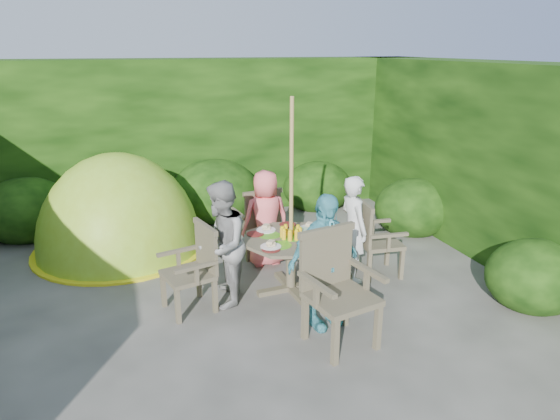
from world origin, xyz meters
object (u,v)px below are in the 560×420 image
object	(u,v)px
parasol_pole	(291,199)
child_left	(222,245)
garden_chair_back	(258,221)
child_right	(353,229)
garden_chair_left	(194,267)
child_front	(324,262)
garden_chair_front	(336,286)
dome_tent	(123,249)
patio_table	(291,246)
garden_chair_right	(374,238)
child_back	(266,218)

from	to	relation	value
parasol_pole	child_left	bearing A→B (deg)	-175.72
garden_chair_back	child_right	size ratio (longest dim) A/B	0.71
garden_chair_left	child_front	distance (m)	1.39
parasol_pole	garden_chair_front	size ratio (longest dim) A/B	2.10
garden_chair_front	parasol_pole	bearing A→B (deg)	81.23
child_left	dome_tent	bearing A→B (deg)	-136.93
patio_table	child_right	size ratio (longest dim) A/B	0.93
garden_chair_back	child_right	bearing A→B (deg)	121.42
garden_chair_right	garden_chair_front	bearing A→B (deg)	144.50
garden_chair_back	patio_table	bearing A→B (deg)	85.47
child_front	child_left	bearing A→B (deg)	125.87
parasol_pole	child_front	world-z (taller)	parasol_pole
child_right	dome_tent	distance (m)	3.26
garden_chair_left	child_front	world-z (taller)	child_front
garden_chair_front	garden_chair_left	bearing A→B (deg)	126.57
garden_chair_left	child_left	xyz separation A→B (m)	(0.30, 0.01, 0.21)
parasol_pole	child_front	distance (m)	0.90
child_right	child_back	xyz separation A→B (m)	(-0.86, 0.74, -0.02)
dome_tent	child_right	bearing A→B (deg)	-52.99
garden_chair_right	garden_chair_front	size ratio (longest dim) A/B	0.86
garden_chair_back	garden_chair_left	bearing A→B (deg)	39.98
garden_chair_left	garden_chair_right	bearing A→B (deg)	79.49
garden_chair_back	dome_tent	bearing A→B (deg)	-32.98
child_left	child_front	xyz separation A→B (m)	(0.86, -0.74, 0.00)
garden_chair_front	patio_table	bearing A→B (deg)	81.03
child_back	dome_tent	bearing A→B (deg)	-32.70
garden_chair_left	child_right	distance (m)	1.91
garden_chair_right	child_right	size ratio (longest dim) A/B	0.70
garden_chair_left	dome_tent	size ratio (longest dim) A/B	0.32
parasol_pole	child_back	xyz separation A→B (m)	(-0.06, 0.80, -0.48)
child_left	garden_chair_left	bearing A→B (deg)	-73.26
child_right	dome_tent	size ratio (longest dim) A/B	0.46
patio_table	parasol_pole	world-z (taller)	parasol_pole
garden_chair_back	child_front	world-z (taller)	child_front
parasol_pole	dome_tent	bearing A→B (deg)	134.08
garden_chair_left	child_left	bearing A→B (deg)	76.79
garden_chair_back	child_left	world-z (taller)	child_left
garden_chair_front	child_right	distance (m)	1.36
garden_chair_right	dome_tent	distance (m)	3.46
child_left	child_back	xyz separation A→B (m)	(0.74, 0.86, -0.07)
parasol_pole	child_right	world-z (taller)	parasol_pole
garden_chair_left	child_back	world-z (taller)	child_back
child_left	child_right	bearing A→B (deg)	109.47
child_back	child_front	xyz separation A→B (m)	(0.12, -1.60, 0.07)
child_front	garden_chair_back	bearing A→B (deg)	80.69
garden_chair_back	child_front	size ratio (longest dim) A/B	0.66
garden_chair_back	child_back	size ratio (longest dim) A/B	0.73
parasol_pole	dome_tent	distance (m)	2.85
garden_chair_right	child_right	xyz separation A→B (m)	(-0.30, -0.04, 0.16)
dome_tent	parasol_pole	bearing A→B (deg)	-64.06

